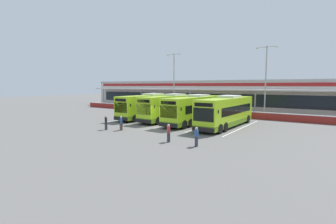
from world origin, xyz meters
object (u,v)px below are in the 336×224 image
(coach_bus_right_centre, at_px, (226,112))
(lamp_post_centre, at_px, (266,77))
(coach_bus_left_centre, at_px, (171,108))
(lamp_post_west, at_px, (174,79))
(pedestrian_near_bin, at_px, (106,122))
(pedestrian_child, at_px, (169,132))
(pedestrian_with_handbag, at_px, (121,123))
(coach_bus_centre, at_px, (195,110))
(pedestrian_in_dark_coat, at_px, (196,136))
(coach_bus_leftmost, at_px, (149,106))

(coach_bus_right_centre, xyz_separation_m, lamp_post_centre, (1.68, 11.97, 4.50))
(coach_bus_left_centre, xyz_separation_m, lamp_post_west, (-6.15, 10.37, 4.50))
(lamp_post_west, bearing_deg, pedestrian_near_bin, -77.91)
(coach_bus_right_centre, distance_m, pedestrian_child, 10.79)
(coach_bus_left_centre, bearing_deg, lamp_post_west, 120.64)
(coach_bus_right_centre, xyz_separation_m, pedestrian_with_handbag, (-8.77, -8.88, -0.93))
(coach_bus_left_centre, bearing_deg, coach_bus_right_centre, -7.42)
(coach_bus_centre, relative_size, coach_bus_right_centre, 1.00)
(pedestrian_with_handbag, distance_m, pedestrian_in_dark_coat, 10.54)
(coach_bus_leftmost, height_order, pedestrian_child, coach_bus_leftmost)
(pedestrian_in_dark_coat, relative_size, lamp_post_centre, 0.15)
(pedestrian_in_dark_coat, bearing_deg, coach_bus_right_centre, 98.48)
(pedestrian_with_handbag, relative_size, lamp_post_west, 0.15)
(coach_bus_right_centre, distance_m, lamp_post_west, 19.38)
(coach_bus_centre, bearing_deg, coach_bus_leftmost, 174.25)
(lamp_post_west, bearing_deg, lamp_post_centre, 1.56)
(pedestrian_child, bearing_deg, coach_bus_left_centre, 122.72)
(coach_bus_centre, height_order, lamp_post_centre, lamp_post_centre)
(pedestrian_near_bin, bearing_deg, lamp_post_centre, 60.80)
(coach_bus_right_centre, height_order, lamp_post_centre, lamp_post_centre)
(pedestrian_child, distance_m, pedestrian_near_bin, 9.28)
(coach_bus_centre, height_order, pedestrian_in_dark_coat, coach_bus_centre)
(coach_bus_leftmost, relative_size, pedestrian_near_bin, 7.53)
(pedestrian_with_handbag, height_order, pedestrian_child, same)
(coach_bus_left_centre, xyz_separation_m, lamp_post_centre, (10.46, 10.83, 4.50))
(pedestrian_with_handbag, distance_m, pedestrian_child, 7.80)
(coach_bus_left_centre, distance_m, pedestrian_child, 14.10)
(pedestrian_near_bin, xyz_separation_m, lamp_post_west, (-4.53, 21.15, 5.42))
(pedestrian_with_handbag, height_order, lamp_post_west, lamp_post_west)
(lamp_post_west, bearing_deg, coach_bus_right_centre, -37.66)
(pedestrian_in_dark_coat, xyz_separation_m, pedestrian_near_bin, (-12.00, 1.11, 0.00))
(coach_bus_left_centre, height_order, lamp_post_west, lamp_post_west)
(coach_bus_centre, bearing_deg, pedestrian_in_dark_coat, -61.22)
(coach_bus_right_centre, relative_size, lamp_post_centre, 1.11)
(coach_bus_leftmost, relative_size, pedestrian_in_dark_coat, 7.53)
(lamp_post_west, bearing_deg, pedestrian_with_handbag, -73.21)
(pedestrian_with_handbag, distance_m, lamp_post_west, 21.99)
(coach_bus_centre, bearing_deg, lamp_post_west, 133.05)
(coach_bus_centre, xyz_separation_m, lamp_post_west, (-10.44, 11.18, 4.50))
(pedestrian_in_dark_coat, bearing_deg, lamp_post_centre, 89.81)
(pedestrian_with_handbag, xyz_separation_m, pedestrian_child, (7.59, -1.81, 0.02))
(coach_bus_right_centre, bearing_deg, lamp_post_centre, 82.03)
(coach_bus_leftmost, distance_m, coach_bus_centre, 8.29)
(coach_bus_right_centre, xyz_separation_m, pedestrian_in_dark_coat, (1.60, -10.74, -0.91))
(pedestrian_near_bin, relative_size, lamp_post_centre, 0.15)
(lamp_post_centre, bearing_deg, lamp_post_west, -178.44)
(coach_bus_right_centre, distance_m, pedestrian_with_handbag, 12.52)
(coach_bus_right_centre, distance_m, pedestrian_in_dark_coat, 10.90)
(coach_bus_right_centre, bearing_deg, coach_bus_leftmost, 174.74)
(coach_bus_centre, distance_m, coach_bus_right_centre, 4.50)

